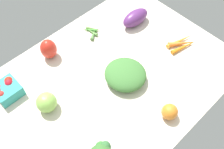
{
  "coord_description": "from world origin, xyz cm",
  "views": [
    {
      "loc": [
        43.49,
        45.38,
        96.6
      ],
      "look_at": [
        0.0,
        0.0,
        4.0
      ],
      "focal_mm": 42.21,
      "sensor_mm": 36.0,
      "label": 1
    }
  ],
  "objects_px": {
    "carrot_bunch": "(182,43)",
    "eggplant": "(135,18)",
    "heirloom_tomato_orange": "(170,112)",
    "leafy_greens_clump": "(125,74)",
    "okra_pile": "(92,31)",
    "berry_basket": "(7,89)",
    "bell_pepper_red": "(49,49)",
    "heirloom_tomato_green": "(47,102)"
  },
  "relations": [
    {
      "from": "carrot_bunch",
      "to": "eggplant",
      "type": "xyz_separation_m",
      "value": [
        0.06,
        -0.25,
        0.03
      ]
    },
    {
      "from": "heirloom_tomato_orange",
      "to": "leafy_greens_clump",
      "type": "bearing_deg",
      "value": -90.09
    },
    {
      "from": "okra_pile",
      "to": "berry_basket",
      "type": "bearing_deg",
      "value": 2.13
    },
    {
      "from": "heirloom_tomato_orange",
      "to": "okra_pile",
      "type": "bearing_deg",
      "value": -98.06
    },
    {
      "from": "leafy_greens_clump",
      "to": "eggplant",
      "type": "bearing_deg",
      "value": -143.71
    },
    {
      "from": "okra_pile",
      "to": "bell_pepper_red",
      "type": "xyz_separation_m",
      "value": [
        0.23,
        -0.02,
        0.04
      ]
    },
    {
      "from": "heirloom_tomato_orange",
      "to": "leafy_greens_clump",
      "type": "height_order",
      "value": "leafy_greens_clump"
    },
    {
      "from": "leafy_greens_clump",
      "to": "heirloom_tomato_green",
      "type": "relative_size",
      "value": 2.18
    },
    {
      "from": "leafy_greens_clump",
      "to": "heirloom_tomato_green",
      "type": "height_order",
      "value": "heirloom_tomato_green"
    },
    {
      "from": "berry_basket",
      "to": "bell_pepper_red",
      "type": "bearing_deg",
      "value": -170.52
    },
    {
      "from": "berry_basket",
      "to": "eggplant",
      "type": "relative_size",
      "value": 0.67
    },
    {
      "from": "leafy_greens_clump",
      "to": "okra_pile",
      "type": "bearing_deg",
      "value": -104.19
    },
    {
      "from": "eggplant",
      "to": "heirloom_tomato_green",
      "type": "bearing_deg",
      "value": -169.09
    },
    {
      "from": "carrot_bunch",
      "to": "berry_basket",
      "type": "bearing_deg",
      "value": -24.63
    },
    {
      "from": "bell_pepper_red",
      "to": "heirloom_tomato_green",
      "type": "xyz_separation_m",
      "value": [
        0.16,
        0.21,
        -0.01
      ]
    },
    {
      "from": "berry_basket",
      "to": "carrot_bunch",
      "type": "bearing_deg",
      "value": 155.37
    },
    {
      "from": "bell_pepper_red",
      "to": "heirloom_tomato_green",
      "type": "bearing_deg",
      "value": 51.88
    },
    {
      "from": "berry_basket",
      "to": "eggplant",
      "type": "height_order",
      "value": "eggplant"
    },
    {
      "from": "leafy_greens_clump",
      "to": "heirloom_tomato_green",
      "type": "distance_m",
      "value": 0.34
    },
    {
      "from": "heirloom_tomato_orange",
      "to": "okra_pile",
      "type": "relative_size",
      "value": 0.62
    },
    {
      "from": "berry_basket",
      "to": "heirloom_tomato_orange",
      "type": "bearing_deg",
      "value": 127.42
    },
    {
      "from": "berry_basket",
      "to": "eggplant",
      "type": "distance_m",
      "value": 0.68
    },
    {
      "from": "heirloom_tomato_orange",
      "to": "carrot_bunch",
      "type": "xyz_separation_m",
      "value": [
        -0.33,
        -0.19,
        -0.02
      ]
    },
    {
      "from": "okra_pile",
      "to": "heirloom_tomato_green",
      "type": "relative_size",
      "value": 1.26
    },
    {
      "from": "heirloom_tomato_orange",
      "to": "eggplant",
      "type": "relative_size",
      "value": 0.43
    },
    {
      "from": "berry_basket",
      "to": "carrot_bunch",
      "type": "distance_m",
      "value": 0.8
    },
    {
      "from": "leafy_greens_clump",
      "to": "carrot_bunch",
      "type": "bearing_deg",
      "value": 171.25
    },
    {
      "from": "okra_pile",
      "to": "leafy_greens_clump",
      "type": "height_order",
      "value": "leafy_greens_clump"
    },
    {
      "from": "carrot_bunch",
      "to": "leafy_greens_clump",
      "type": "bearing_deg",
      "value": -8.75
    },
    {
      "from": "heirloom_tomato_green",
      "to": "eggplant",
      "type": "bearing_deg",
      "value": -171.96
    },
    {
      "from": "berry_basket",
      "to": "bell_pepper_red",
      "type": "xyz_separation_m",
      "value": [
        -0.24,
        -0.04,
        0.02
      ]
    },
    {
      "from": "heirloom_tomato_orange",
      "to": "heirloom_tomato_green",
      "type": "bearing_deg",
      "value": -48.15
    },
    {
      "from": "carrot_bunch",
      "to": "eggplant",
      "type": "relative_size",
      "value": 1.12
    },
    {
      "from": "berry_basket",
      "to": "okra_pile",
      "type": "height_order",
      "value": "berry_basket"
    },
    {
      "from": "leafy_greens_clump",
      "to": "bell_pepper_red",
      "type": "xyz_separation_m",
      "value": [
        0.16,
        -0.32,
        0.02
      ]
    },
    {
      "from": "okra_pile",
      "to": "heirloom_tomato_green",
      "type": "distance_m",
      "value": 0.44
    },
    {
      "from": "okra_pile",
      "to": "heirloom_tomato_green",
      "type": "bearing_deg",
      "value": 24.97
    },
    {
      "from": "okra_pile",
      "to": "eggplant",
      "type": "bearing_deg",
      "value": 152.97
    },
    {
      "from": "carrot_bunch",
      "to": "bell_pepper_red",
      "type": "distance_m",
      "value": 0.61
    },
    {
      "from": "carrot_bunch",
      "to": "eggplant",
      "type": "distance_m",
      "value": 0.26
    },
    {
      "from": "heirloom_tomato_orange",
      "to": "heirloom_tomato_green",
      "type": "xyz_separation_m",
      "value": [
        0.32,
        -0.36,
        0.01
      ]
    },
    {
      "from": "berry_basket",
      "to": "heirloom_tomato_green",
      "type": "distance_m",
      "value": 0.18
    }
  ]
}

